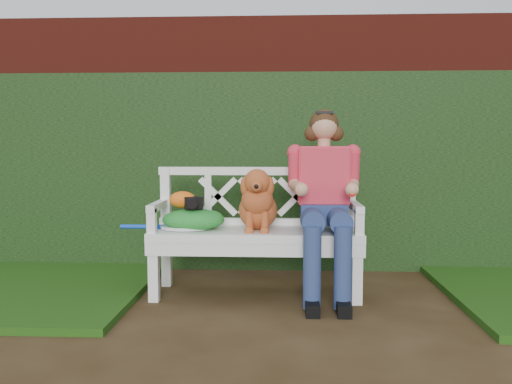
{
  "coord_description": "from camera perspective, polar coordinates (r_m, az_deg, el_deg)",
  "views": [
    {
      "loc": [
        -0.09,
        -3.03,
        1.09
      ],
      "look_at": [
        -0.28,
        0.83,
        0.75
      ],
      "focal_mm": 38.0,
      "sensor_mm": 36.0,
      "label": 1
    }
  ],
  "objects": [
    {
      "name": "garden_bench",
      "position": [
        3.96,
        0.0,
        -7.37
      ],
      "size": [
        1.63,
        0.76,
        0.48
      ],
      "primitive_type": null,
      "rotation": [
        0.0,
        0.0,
        0.1
      ],
      "color": "white",
      "rests_on": "ground"
    },
    {
      "name": "tennis_racket",
      "position": [
        3.95,
        -7.88,
        -3.66
      ],
      "size": [
        0.74,
        0.44,
        0.03
      ],
      "primitive_type": null,
      "rotation": [
        0.0,
        0.0,
        -0.23
      ],
      "color": "silver",
      "rests_on": "garden_bench"
    },
    {
      "name": "dog",
      "position": [
        3.85,
        0.19,
        -0.73
      ],
      "size": [
        0.33,
        0.43,
        0.45
      ],
      "primitive_type": null,
      "rotation": [
        0.0,
        0.0,
        0.08
      ],
      "color": "brown",
      "rests_on": "garden_bench"
    },
    {
      "name": "seated_woman",
      "position": [
        3.88,
        7.15,
        -1.63
      ],
      "size": [
        0.62,
        0.78,
        1.29
      ],
      "primitive_type": null,
      "rotation": [
        0.0,
        0.0,
        0.1
      ],
      "color": "#CE4B67",
      "rests_on": "ground"
    },
    {
      "name": "green_bag",
      "position": [
        3.92,
        -6.6,
        -2.83
      ],
      "size": [
        0.47,
        0.37,
        0.15
      ],
      "primitive_type": null,
      "rotation": [
        0.0,
        0.0,
        0.06
      ],
      "color": "green",
      "rests_on": "garden_bench"
    },
    {
      "name": "ivy_hedge",
      "position": [
        4.72,
        3.85,
        2.11
      ],
      "size": [
        10.0,
        0.18,
        1.7
      ],
      "primitive_type": "cube",
      "color": "#284E1A",
      "rests_on": "ground"
    },
    {
      "name": "camera_item",
      "position": [
        3.89,
        -6.61,
        -1.12
      ],
      "size": [
        0.15,
        0.13,
        0.09
      ],
      "primitive_type": "cube",
      "rotation": [
        0.0,
        0.0,
        0.26
      ],
      "color": "black",
      "rests_on": "green_bag"
    },
    {
      "name": "brick_wall",
      "position": [
        4.93,
        3.82,
        5.14
      ],
      "size": [
        10.0,
        0.3,
        2.2
      ],
      "primitive_type": "cube",
      "color": "#5D1910",
      "rests_on": "ground"
    },
    {
      "name": "baseball_glove",
      "position": [
        3.94,
        -7.74,
        -0.8
      ],
      "size": [
        0.2,
        0.16,
        0.12
      ],
      "primitive_type": "ellipsoid",
      "rotation": [
        0.0,
        0.0,
        -0.08
      ],
      "color": "orange",
      "rests_on": "green_bag"
    },
    {
      "name": "ground",
      "position": [
        3.23,
        4.35,
        -14.75
      ],
      "size": [
        60.0,
        60.0,
        0.0
      ],
      "primitive_type": "plane",
      "color": "#311F0D"
    }
  ]
}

